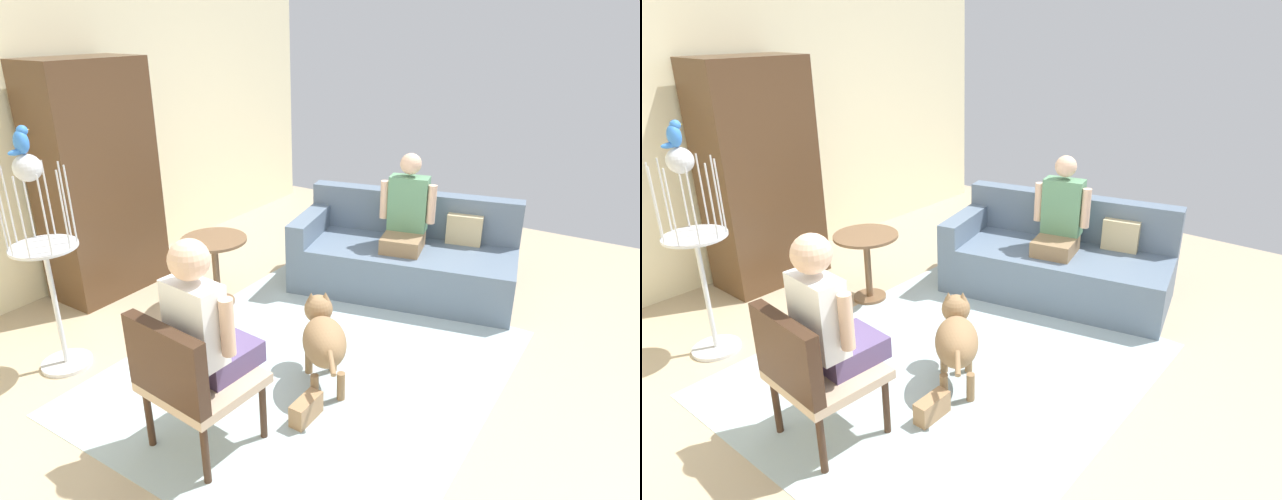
{
  "view_description": "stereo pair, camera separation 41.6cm",
  "coord_description": "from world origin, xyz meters",
  "views": [
    {
      "loc": [
        -3.02,
        -1.97,
        2.38
      ],
      "look_at": [
        0.24,
        0.12,
        0.78
      ],
      "focal_mm": 31.26,
      "sensor_mm": 36.0,
      "label": 1
    },
    {
      "loc": [
        -2.78,
        -2.31,
        2.38
      ],
      "look_at": [
        0.24,
        0.12,
        0.78
      ],
      "focal_mm": 31.26,
      "sensor_mm": 36.0,
      "label": 2
    }
  ],
  "objects": [
    {
      "name": "couch",
      "position": [
        1.47,
        -0.01,
        0.3
      ],
      "size": [
        1.33,
        2.16,
        0.87
      ],
      "color": "slate",
      "rests_on": "ground"
    },
    {
      "name": "armoire_cabinet",
      "position": [
        -0.03,
        2.32,
        1.05
      ],
      "size": [
        0.98,
        0.56,
        2.1
      ],
      "primitive_type": "cube",
      "color": "#4C331E",
      "rests_on": "ground"
    },
    {
      "name": "handbag",
      "position": [
        -0.63,
        -0.33,
        0.08
      ],
      "size": [
        0.25,
        0.1,
        0.16
      ],
      "primitive_type": "cube",
      "color": "#99724C",
      "rests_on": "ground"
    },
    {
      "name": "bird_cage_stand",
      "position": [
        -1.08,
        1.52,
        0.9
      ],
      "size": [
        0.45,
        0.45,
        1.59
      ],
      "color": "silver",
      "rests_on": "ground"
    },
    {
      "name": "armchair",
      "position": [
        -1.23,
        0.07,
        0.54
      ],
      "size": [
        0.61,
        0.63,
        0.91
      ],
      "color": "#382316",
      "rests_on": "ground"
    },
    {
      "name": "parrot",
      "position": [
        -1.09,
        1.52,
        1.68
      ],
      "size": [
        0.17,
        0.1,
        0.18
      ],
      "color": "blue",
      "rests_on": "bird_cage_stand"
    },
    {
      "name": "round_end_table",
      "position": [
        0.26,
        1.23,
        0.44
      ],
      "size": [
        0.58,
        0.58,
        0.63
      ],
      "color": "brown",
      "rests_on": "ground"
    },
    {
      "name": "back_wall",
      "position": [
        0.0,
        2.73,
        1.32
      ],
      "size": [
        6.93,
        0.12,
        2.65
      ],
      "primitive_type": "cube",
      "color": "beige",
      "rests_on": "ground"
    },
    {
      "name": "ground_plane",
      "position": [
        0.0,
        0.0,
        0.0
      ],
      "size": [
        7.6,
        7.6,
        0.0
      ],
      "primitive_type": "plane",
      "color": "tan"
    },
    {
      "name": "area_rug",
      "position": [
        -0.16,
        -0.05,
        0.0
      ],
      "size": [
        2.86,
        2.53,
        0.01
      ],
      "primitive_type": "cube",
      "color": "#9EB2B7",
      "rests_on": "ground"
    },
    {
      "name": "person_on_armchair",
      "position": [
        -1.08,
        0.06,
        0.82
      ],
      "size": [
        0.5,
        0.51,
        0.87
      ],
      "color": "#574570"
    },
    {
      "name": "dog",
      "position": [
        -0.22,
        -0.2,
        0.36
      ],
      "size": [
        0.66,
        0.58,
        0.58
      ],
      "color": "olive",
      "rests_on": "ground"
    },
    {
      "name": "person_on_couch",
      "position": [
        1.44,
        -0.05,
        0.78
      ],
      "size": [
        0.52,
        0.5,
        0.85
      ],
      "color": "#886B4B"
    }
  ]
}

